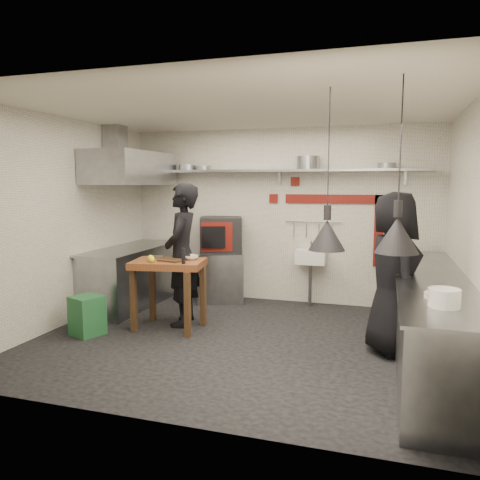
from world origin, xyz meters
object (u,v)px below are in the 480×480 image
(oven_stand, at_px, (221,277))
(chef_right, at_px, (393,273))
(chef_left, at_px, (182,255))
(green_bin, at_px, (87,315))
(combi_oven, at_px, (221,235))
(prep_table, at_px, (169,295))

(oven_stand, xyz_separation_m, chef_right, (2.66, -1.66, 0.52))
(chef_left, bearing_deg, green_bin, -60.45)
(combi_oven, bearing_deg, chef_right, -51.30)
(combi_oven, xyz_separation_m, prep_table, (-0.15, -1.63, -0.63))
(combi_oven, distance_m, green_bin, 2.56)
(green_bin, distance_m, prep_table, 1.06)
(chef_left, xyz_separation_m, chef_right, (2.72, -0.28, -0.05))
(combi_oven, xyz_separation_m, green_bin, (-1.04, -2.18, -0.84))
(oven_stand, bearing_deg, green_bin, -134.56)
(green_bin, height_order, chef_left, chef_left)
(prep_table, bearing_deg, chef_left, 59.10)
(green_bin, relative_size, prep_table, 0.54)
(prep_table, height_order, chef_right, chef_right)
(green_bin, height_order, prep_table, prep_table)
(combi_oven, bearing_deg, oven_stand, -122.77)
(oven_stand, distance_m, chef_left, 1.49)
(prep_table, xyz_separation_m, chef_left, (0.09, 0.24, 0.50))
(oven_stand, height_order, chef_right, chef_right)
(chef_right, bearing_deg, green_bin, 76.79)
(combi_oven, bearing_deg, green_bin, -134.47)
(oven_stand, relative_size, chef_right, 0.44)
(oven_stand, height_order, combi_oven, combi_oven)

